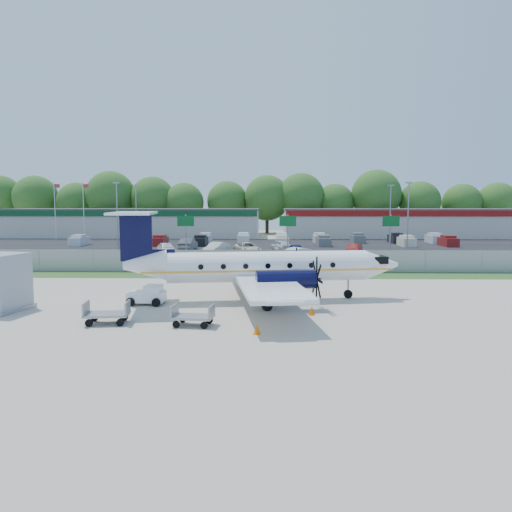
{
  "coord_description": "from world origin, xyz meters",
  "views": [
    {
      "loc": [
        0.89,
        -30.69,
        6.16
      ],
      "look_at": [
        0.0,
        6.0,
        2.3
      ],
      "focal_mm": 35.0,
      "sensor_mm": 36.0,
      "label": 1
    }
  ],
  "objects_px": {
    "baggage_cart_near": "(107,313)",
    "baggage_cart_far": "(193,316)",
    "aircraft": "(262,267)",
    "pushback_tug": "(148,295)"
  },
  "relations": [
    {
      "from": "aircraft",
      "to": "pushback_tug",
      "type": "distance_m",
      "value": 7.28
    },
    {
      "from": "pushback_tug",
      "to": "baggage_cart_near",
      "type": "bearing_deg",
      "value": -100.36
    },
    {
      "from": "aircraft",
      "to": "baggage_cart_far",
      "type": "height_order",
      "value": "aircraft"
    },
    {
      "from": "aircraft",
      "to": "pushback_tug",
      "type": "xyz_separation_m",
      "value": [
        -6.96,
        -1.38,
        -1.62
      ]
    },
    {
      "from": "aircraft",
      "to": "baggage_cart_far",
      "type": "bearing_deg",
      "value": -116.81
    },
    {
      "from": "pushback_tug",
      "to": "baggage_cart_near",
      "type": "xyz_separation_m",
      "value": [
        -0.92,
        -5.03,
        -0.03
      ]
    },
    {
      "from": "aircraft",
      "to": "baggage_cart_far",
      "type": "distance_m",
      "value": 7.71
    },
    {
      "from": "aircraft",
      "to": "baggage_cart_near",
      "type": "height_order",
      "value": "aircraft"
    },
    {
      "from": "baggage_cart_far",
      "to": "pushback_tug",
      "type": "bearing_deg",
      "value": 123.75
    },
    {
      "from": "baggage_cart_near",
      "to": "baggage_cart_far",
      "type": "bearing_deg",
      "value": -3.94
    }
  ]
}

